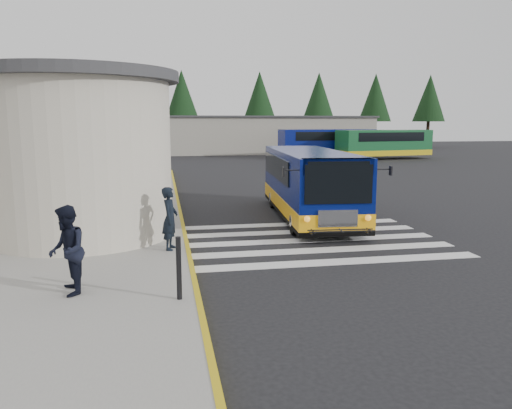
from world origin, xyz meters
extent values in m
plane|color=black|center=(0.00, 0.00, 0.00)|extent=(140.00, 140.00, 0.00)
cube|color=gray|center=(-9.00, 4.00, 0.07)|extent=(10.00, 34.00, 0.15)
cube|color=gold|center=(-4.05, 4.00, 0.08)|extent=(0.12, 34.00, 0.16)
cylinder|color=#B5AE99|center=(-7.00, 0.50, 2.40)|extent=(5.20, 5.20, 4.50)
cylinder|color=#38383A|center=(-7.00, 0.50, 4.80)|extent=(5.80, 5.80, 0.30)
cube|color=black|center=(-6.48, 5.00, 1.25)|extent=(0.08, 1.20, 2.20)
cube|color=#38383A|center=(-6.00, 5.00, 2.55)|extent=(1.20, 1.80, 0.12)
cube|color=silver|center=(-0.50, -3.20, 0.01)|extent=(8.00, 0.55, 0.01)
cube|color=silver|center=(-0.50, -2.00, 0.01)|extent=(8.00, 0.55, 0.01)
cube|color=silver|center=(-0.50, -0.80, 0.01)|extent=(8.00, 0.55, 0.01)
cube|color=silver|center=(-0.50, 0.40, 0.01)|extent=(8.00, 0.55, 0.01)
cube|color=silver|center=(-0.50, 1.60, 0.01)|extent=(8.00, 0.55, 0.01)
cube|color=gray|center=(6.00, 42.00, 2.00)|extent=(26.00, 8.00, 4.00)
cube|color=#38383A|center=(6.00, 42.00, 4.10)|extent=(26.40, 8.40, 0.20)
cylinder|color=black|center=(-22.00, 50.00, 1.80)|extent=(0.44, 0.44, 3.60)
cone|color=black|center=(-22.00, 50.00, 6.80)|extent=(4.40, 4.40, 6.40)
cylinder|color=black|center=(-12.00, 50.00, 1.80)|extent=(0.44, 0.44, 3.60)
cone|color=black|center=(-12.00, 50.00, 6.80)|extent=(4.40, 4.40, 6.40)
cylinder|color=black|center=(-2.00, 50.00, 1.80)|extent=(0.44, 0.44, 3.60)
cone|color=black|center=(-2.00, 50.00, 6.80)|extent=(4.40, 4.40, 6.40)
cylinder|color=black|center=(8.00, 50.00, 1.80)|extent=(0.44, 0.44, 3.60)
cone|color=black|center=(8.00, 50.00, 6.80)|extent=(4.40, 4.40, 6.40)
cylinder|color=black|center=(16.00, 50.00, 1.80)|extent=(0.44, 0.44, 3.60)
cone|color=black|center=(16.00, 50.00, 6.80)|extent=(4.40, 4.40, 6.40)
cylinder|color=black|center=(24.00, 50.00, 1.80)|extent=(0.44, 0.44, 3.60)
cone|color=black|center=(24.00, 50.00, 6.80)|extent=(4.40, 4.40, 6.40)
cylinder|color=black|center=(32.00, 50.00, 1.80)|extent=(0.44, 0.44, 3.60)
cone|color=black|center=(32.00, 50.00, 6.80)|extent=(4.40, 4.40, 6.40)
cube|color=#08135F|center=(0.62, 2.65, 1.42)|extent=(2.93, 8.26, 2.12)
cube|color=#F3A610|center=(0.62, 2.65, 0.61)|extent=(2.96, 8.30, 0.50)
cube|color=black|center=(0.62, 2.65, 0.32)|extent=(2.95, 8.28, 0.20)
cube|color=black|center=(0.28, -1.41, 1.76)|extent=(1.98, 0.22, 1.13)
cube|color=silver|center=(0.28, -1.42, 0.77)|extent=(1.17, 0.15, 0.50)
cube|color=black|center=(-0.46, 3.46, 1.85)|extent=(0.54, 5.92, 0.81)
cube|color=black|center=(1.82, 3.27, 1.85)|extent=(0.54, 5.92, 0.81)
cylinder|color=black|center=(-0.59, 0.04, 0.43)|extent=(0.34, 0.88, 0.86)
cylinder|color=black|center=(1.38, -0.13, 0.43)|extent=(0.34, 0.88, 0.86)
cylinder|color=black|center=(-0.17, 5.06, 0.43)|extent=(0.34, 0.88, 0.86)
cylinder|color=black|center=(1.81, 4.89, 0.43)|extent=(0.34, 0.88, 0.86)
cube|color=black|center=(-1.28, -1.12, 2.12)|extent=(0.06, 0.17, 0.27)
cube|color=black|center=(1.86, -1.39, 2.12)|extent=(0.06, 0.17, 0.27)
imported|color=black|center=(-4.50, -1.68, 0.99)|extent=(0.53, 0.69, 1.68)
imported|color=black|center=(-6.53, -4.90, 1.04)|extent=(0.83, 0.98, 1.77)
cylinder|color=black|center=(-4.40, -5.58, 0.76)|extent=(0.10, 0.10, 1.23)
cube|color=#08115F|center=(11.37, 32.53, 1.61)|extent=(9.46, 2.98, 2.39)
cube|color=gold|center=(11.37, 32.53, 0.64)|extent=(9.49, 3.02, 0.52)
cube|color=black|center=(11.37, 32.53, 2.18)|extent=(7.38, 2.95, 0.83)
cube|color=#155129|center=(16.27, 30.10, 1.59)|extent=(9.53, 4.02, 2.36)
cube|color=gold|center=(16.27, 30.10, 0.64)|extent=(9.57, 4.05, 0.51)
cube|color=black|center=(16.27, 30.10, 2.16)|extent=(7.51, 3.74, 0.82)
camera|label=1|loc=(-4.65, -14.85, 3.51)|focal=35.00mm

